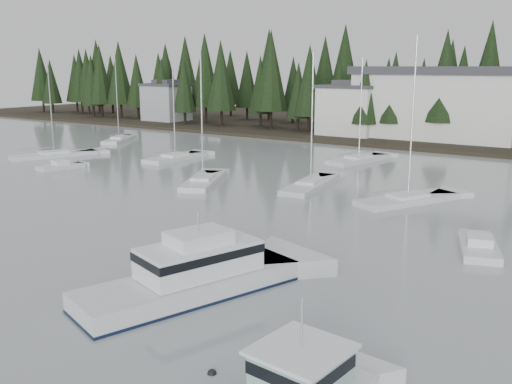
% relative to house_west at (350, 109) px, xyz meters
% --- Properties ---
extents(far_shore_land, '(240.00, 54.00, 1.00)m').
position_rel_house_west_xyz_m(far_shore_land, '(18.00, 18.00, -4.65)').
color(far_shore_land, black).
rests_on(far_shore_land, ground).
extents(conifer_treeline, '(200.00, 22.00, 20.00)m').
position_rel_house_west_xyz_m(conifer_treeline, '(18.00, 7.00, -4.65)').
color(conifer_treeline, black).
rests_on(conifer_treeline, ground).
extents(house_west, '(9.54, 7.42, 8.75)m').
position_rel_house_west_xyz_m(house_west, '(0.00, 0.00, 0.00)').
color(house_west, silver).
rests_on(house_west, ground).
extents(house_far_west, '(8.48, 7.42, 8.25)m').
position_rel_house_west_xyz_m(house_far_west, '(-42.00, 2.00, -0.25)').
color(house_far_west, '#999EA0').
rests_on(house_far_west, ground).
extents(harbor_inn, '(29.50, 11.50, 10.90)m').
position_rel_house_west_xyz_m(harbor_inn, '(15.04, 3.34, 1.12)').
color(harbor_inn, silver).
rests_on(harbor_inn, ground).
extents(cabin_cruiser_center, '(7.09, 12.33, 5.06)m').
position_rel_house_west_xyz_m(cabin_cruiser_center, '(21.64, -64.30, -3.90)').
color(cabin_cruiser_center, silver).
rests_on(cabin_cruiser_center, ground).
extents(sailboat_0, '(4.62, 10.24, 12.95)m').
position_rel_house_west_xyz_m(sailboat_0, '(11.28, -21.11, -4.59)').
color(sailboat_0, silver).
rests_on(sailboat_0, ground).
extents(sailboat_2, '(3.06, 9.11, 12.98)m').
position_rel_house_west_xyz_m(sailboat_2, '(-8.28, -32.66, -4.59)').
color(sailboat_2, silver).
rests_on(sailboat_2, ground).
extents(sailboat_4, '(6.45, 9.48, 13.36)m').
position_rel_house_west_xyz_m(sailboat_4, '(4.03, -42.17, -4.58)').
color(sailboat_4, silver).
rests_on(sailboat_4, ground).
extents(sailboat_5, '(6.53, 11.03, 12.45)m').
position_rel_house_west_xyz_m(sailboat_5, '(-22.69, -39.75, -4.60)').
color(sailboat_5, silver).
rests_on(sailboat_5, ground).
extents(sailboat_6, '(6.67, 9.41, 14.13)m').
position_rel_house_west_xyz_m(sailboat_6, '(-27.86, -24.02, -4.57)').
color(sailboat_6, silver).
rests_on(sailboat_6, ground).
extents(sailboat_7, '(6.94, 10.04, 14.39)m').
position_rel_house_west_xyz_m(sailboat_7, '(23.71, -38.58, -4.58)').
color(sailboat_7, silver).
rests_on(sailboat_7, ground).
extents(sailboat_8, '(4.17, 10.46, 13.18)m').
position_rel_house_west_xyz_m(sailboat_8, '(13.74, -37.66, -4.59)').
color(sailboat_8, silver).
rests_on(sailboat_8, ground).
extents(runabout_0, '(3.16, 5.35, 1.42)m').
position_rel_house_west_xyz_m(runabout_0, '(-14.59, -44.90, -4.52)').
color(runabout_0, silver).
rests_on(runabout_0, ground).
extents(runabout_1, '(3.85, 5.91, 1.42)m').
position_rel_house_west_xyz_m(runabout_1, '(32.03, -48.94, -4.52)').
color(runabout_1, silver).
rests_on(runabout_1, ground).
extents(mooring_buoy_dark, '(0.36, 0.36, 0.36)m').
position_rel_house_west_xyz_m(mooring_buoy_dark, '(27.29, -69.84, -4.65)').
color(mooring_buoy_dark, black).
rests_on(mooring_buoy_dark, ground).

